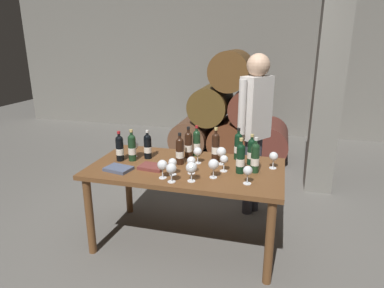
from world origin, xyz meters
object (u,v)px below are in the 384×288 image
(wine_bottle_3, at_px, (216,146))
(wine_glass_4, at_px, (198,152))
(wine_glass_8, at_px, (134,145))
(wine_bottle_1, at_px, (120,148))
(wine_glass_2, at_px, (221,152))
(wine_glass_7, at_px, (274,157))
(wine_glass_1, at_px, (191,162))
(wine_bottle_5, at_px, (241,158))
(wine_bottle_9, at_px, (132,147))
(tasting_notebook, at_px, (152,167))
(wine_bottle_6, at_px, (251,151))
(wine_bottle_10, at_px, (255,157))
(wine_bottle_8, at_px, (148,146))
(wine_glass_5, at_px, (162,165))
(wine_bottle_4, at_px, (197,143))
(wine_bottle_0, at_px, (180,151))
(wine_glass_3, at_px, (172,163))
(wine_glass_6, at_px, (248,171))
(wine_glass_9, at_px, (191,168))
(wine_glass_0, at_px, (224,160))
(wine_bottle_7, at_px, (238,146))
(wine_glass_10, at_px, (214,165))
(wine_glass_11, at_px, (171,169))
(wine_bottle_2, at_px, (188,144))
(dining_table, at_px, (186,176))
(sommelier_presenting, at_px, (255,120))

(wine_bottle_3, relative_size, wine_glass_4, 2.08)
(wine_glass_8, bearing_deg, wine_bottle_1, -122.88)
(wine_glass_2, distance_m, wine_glass_7, 0.46)
(wine_glass_1, bearing_deg, wine_bottle_5, 17.24)
(wine_bottle_9, bearing_deg, tasting_notebook, -29.83)
(wine_bottle_6, bearing_deg, wine_bottle_10, -75.03)
(wine_bottle_8, bearing_deg, wine_glass_5, -54.76)
(wine_glass_1, bearing_deg, wine_bottle_9, 164.70)
(wine_bottle_3, distance_m, wine_bottle_4, 0.22)
(wine_bottle_8, relative_size, wine_glass_5, 1.74)
(wine_bottle_6, height_order, wine_glass_5, wine_bottle_6)
(wine_bottle_0, relative_size, wine_bottle_10, 0.95)
(wine_glass_8, bearing_deg, wine_glass_2, 1.27)
(wine_glass_3, relative_size, tasting_notebook, 0.66)
(wine_glass_6, relative_size, wine_glass_7, 0.99)
(wine_glass_9, bearing_deg, wine_bottle_4, 100.59)
(wine_glass_1, bearing_deg, wine_glass_4, 91.89)
(wine_bottle_10, height_order, wine_glass_1, wine_bottle_10)
(wine_glass_0, height_order, wine_glass_2, wine_glass_2)
(wine_bottle_8, height_order, wine_glass_3, wine_bottle_8)
(wine_bottle_8, height_order, wine_glass_5, wine_bottle_8)
(wine_bottle_0, relative_size, wine_glass_7, 1.94)
(wine_bottle_6, xyz_separation_m, wine_glass_4, (-0.47, -0.10, -0.02))
(wine_bottle_7, distance_m, wine_glass_4, 0.40)
(wine_bottle_8, bearing_deg, wine_glass_1, -28.01)
(wine_bottle_6, distance_m, wine_glass_9, 0.66)
(wine_bottle_7, height_order, wine_glass_8, wine_bottle_7)
(wine_bottle_5, distance_m, wine_glass_2, 0.25)
(wine_bottle_4, bearing_deg, wine_bottle_3, -23.71)
(wine_glass_4, bearing_deg, wine_glass_5, -114.96)
(wine_glass_7, bearing_deg, wine_bottle_4, 167.18)
(wine_glass_6, relative_size, wine_glass_10, 0.93)
(wine_bottle_7, height_order, wine_glass_11, wine_bottle_7)
(wine_bottle_9, bearing_deg, wine_bottle_3, 15.54)
(tasting_notebook, bearing_deg, wine_bottle_9, 155.54)
(wine_bottle_5, relative_size, wine_bottle_10, 1.00)
(wine_bottle_9, bearing_deg, wine_bottle_2, 23.60)
(dining_table, relative_size, wine_glass_1, 11.39)
(wine_bottle_8, bearing_deg, wine_glass_3, -43.28)
(wine_bottle_10, distance_m, wine_glass_6, 0.27)
(dining_table, relative_size, wine_glass_9, 10.40)
(wine_bottle_1, relative_size, wine_glass_5, 1.80)
(wine_bottle_0, xyz_separation_m, wine_bottle_8, (-0.34, 0.07, -0.01))
(wine_bottle_6, height_order, wine_glass_7, wine_bottle_6)
(wine_bottle_7, distance_m, wine_glass_11, 0.81)
(dining_table, height_order, wine_glass_10, wine_glass_10)
(wine_bottle_5, height_order, wine_glass_4, wine_bottle_5)
(dining_table, distance_m, wine_glass_1, 0.26)
(dining_table, relative_size, sommelier_presenting, 0.99)
(wine_bottle_1, bearing_deg, dining_table, 0.62)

